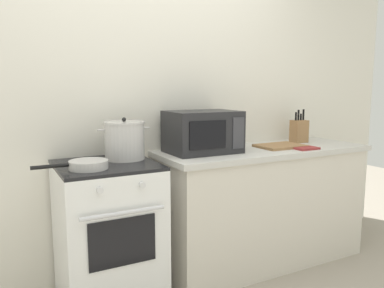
% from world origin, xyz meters
% --- Properties ---
extents(back_wall, '(4.40, 0.10, 2.50)m').
position_xyz_m(back_wall, '(0.30, 0.97, 1.25)').
color(back_wall, silver).
rests_on(back_wall, ground_plane).
extents(lower_cabinet_right, '(1.64, 0.56, 0.88)m').
position_xyz_m(lower_cabinet_right, '(0.90, 0.62, 0.44)').
color(lower_cabinet_right, beige).
rests_on(lower_cabinet_right, ground_plane).
extents(countertop_right, '(1.70, 0.60, 0.04)m').
position_xyz_m(countertop_right, '(0.90, 0.62, 0.90)').
color(countertop_right, beige).
rests_on(countertop_right, lower_cabinet_right).
extents(stove, '(0.60, 0.64, 0.92)m').
position_xyz_m(stove, '(-0.35, 0.60, 0.46)').
color(stove, white).
rests_on(stove, ground_plane).
extents(stock_pot, '(0.35, 0.27, 0.28)m').
position_xyz_m(stock_pot, '(-0.20, 0.68, 1.04)').
color(stock_pot, silver).
rests_on(stock_pot, stove).
extents(frying_pan, '(0.42, 0.22, 0.05)m').
position_xyz_m(frying_pan, '(-0.49, 0.49, 0.95)').
color(frying_pan, silver).
rests_on(frying_pan, stove).
extents(microwave, '(0.50, 0.37, 0.30)m').
position_xyz_m(microwave, '(0.38, 0.68, 1.07)').
color(microwave, '#232326').
rests_on(microwave, countertop_right).
extents(cutting_board, '(0.36, 0.26, 0.02)m').
position_xyz_m(cutting_board, '(1.04, 0.60, 0.93)').
color(cutting_board, '#997047').
rests_on(cutting_board, countertop_right).
extents(knife_block, '(0.13, 0.10, 0.28)m').
position_xyz_m(knife_block, '(1.36, 0.74, 1.02)').
color(knife_block, '#997047').
rests_on(knife_block, countertop_right).
extents(oven_mitt, '(0.18, 0.14, 0.02)m').
position_xyz_m(oven_mitt, '(1.14, 0.44, 0.93)').
color(oven_mitt, '#993333').
rests_on(oven_mitt, countertop_right).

